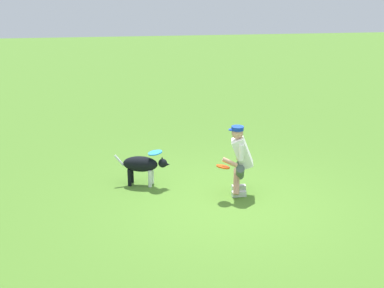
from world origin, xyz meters
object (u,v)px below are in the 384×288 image
frisbee_held (223,167)px  person (240,158)px  frisbee_flying (155,153)px  dog (143,165)px

frisbee_held → person: bearing=-156.2°
frisbee_flying → frisbee_held: 1.38m
frisbee_flying → frisbee_held: size_ratio=1.10×
dog → frisbee_flying: bearing=-1.2°
frisbee_held → frisbee_flying: bearing=-34.0°
person → dog: (1.73, -0.69, -0.29)m
person → dog: size_ratio=1.22×
frisbee_flying → dog: bearing=-18.8°
person → frisbee_held: size_ratio=5.30×
person → frisbee_held: 0.40m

